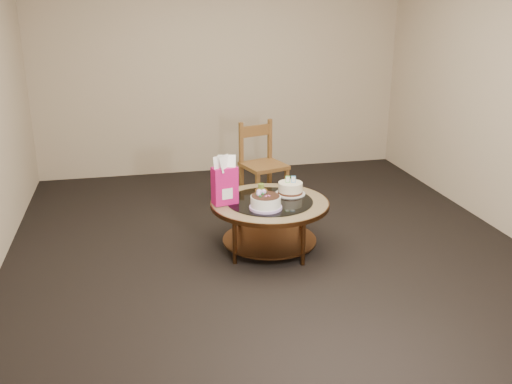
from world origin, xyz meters
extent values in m
plane|color=black|center=(0.00, 0.00, 0.00)|extent=(5.00, 5.00, 0.00)
cube|color=tan|center=(0.00, 2.50, 1.30)|extent=(4.50, 0.02, 2.60)
cube|color=tan|center=(0.00, -2.50, 1.30)|extent=(4.50, 0.02, 2.60)
cylinder|color=#563118|center=(0.35, 0.20, 0.21)|extent=(0.04, 0.04, 0.42)
cylinder|color=#563118|center=(-0.20, 0.35, 0.21)|extent=(0.04, 0.04, 0.42)
cylinder|color=#563118|center=(-0.35, -0.20, 0.21)|extent=(0.04, 0.04, 0.42)
cylinder|color=#563118|center=(0.20, -0.35, 0.21)|extent=(0.04, 0.04, 0.42)
cylinder|color=#563118|center=(0.00, 0.00, 0.10)|extent=(0.82, 0.82, 0.02)
cylinder|color=#563118|center=(0.00, 0.00, 0.43)|extent=(1.02, 1.02, 0.04)
cylinder|color=#927A51|center=(0.00, 0.00, 0.45)|extent=(1.00, 1.00, 0.01)
cylinder|color=black|center=(0.00, 0.00, 0.45)|extent=(0.74, 0.74, 0.01)
cylinder|color=#C2A0E3|center=(-0.08, -0.17, 0.47)|extent=(0.27, 0.27, 0.02)
cylinder|color=white|center=(-0.08, -0.17, 0.51)|extent=(0.25, 0.25, 0.11)
cylinder|color=black|center=(-0.08, -0.17, 0.57)|extent=(0.23, 0.23, 0.01)
sphere|color=#C2A0E3|center=(-0.12, -0.13, 0.59)|extent=(0.05, 0.05, 0.05)
sphere|color=#C2A0E3|center=(-0.08, -0.12, 0.59)|extent=(0.04, 0.04, 0.04)
sphere|color=#C2A0E3|center=(-0.14, -0.17, 0.59)|extent=(0.04, 0.04, 0.04)
cone|color=#207A35|center=(-0.09, -0.15, 0.58)|extent=(0.03, 0.03, 0.02)
cone|color=#207A35|center=(-0.15, -0.14, 0.58)|extent=(0.04, 0.04, 0.02)
cone|color=#207A35|center=(-0.06, -0.11, 0.58)|extent=(0.04, 0.03, 0.02)
cone|color=#207A35|center=(-0.12, -0.19, 0.58)|extent=(0.04, 0.04, 0.02)
cylinder|color=silver|center=(0.22, 0.13, 0.46)|extent=(0.27, 0.27, 0.01)
cylinder|color=#401E12|center=(0.22, 0.13, 0.48)|extent=(0.22, 0.22, 0.02)
cylinder|color=#F3E4C9|center=(0.22, 0.13, 0.53)|extent=(0.21, 0.21, 0.08)
cube|color=#57BA4F|center=(0.19, 0.14, 0.60)|extent=(0.04, 0.02, 0.06)
cube|color=white|center=(0.19, 0.14, 0.60)|extent=(0.03, 0.02, 0.05)
cube|color=#4194DF|center=(0.24, 0.13, 0.60)|extent=(0.04, 0.02, 0.06)
cube|color=white|center=(0.24, 0.13, 0.60)|extent=(0.03, 0.02, 0.05)
cube|color=#D1137F|center=(-0.38, 0.02, 0.62)|extent=(0.23, 0.15, 0.32)
cube|color=white|center=(-0.38, 0.02, 0.56)|extent=(0.12, 0.13, 0.09)
cube|color=#DAB259|center=(-0.02, 0.25, 0.46)|extent=(0.12, 0.12, 0.01)
cylinder|color=gold|center=(-0.02, 0.25, 0.47)|extent=(0.11, 0.11, 0.01)
cylinder|color=olive|center=(-0.02, 0.25, 0.50)|extent=(0.06, 0.06, 0.06)
cylinder|color=black|center=(-0.02, 0.25, 0.54)|extent=(0.00, 0.00, 0.01)
cube|color=brown|center=(0.21, 1.11, 0.44)|extent=(0.51, 0.51, 0.04)
cube|color=brown|center=(0.09, 0.90, 0.22)|extent=(0.05, 0.05, 0.44)
cube|color=brown|center=(0.43, 1.00, 0.22)|extent=(0.05, 0.05, 0.44)
cube|color=brown|center=(-0.01, 1.23, 0.22)|extent=(0.05, 0.05, 0.44)
cube|color=brown|center=(0.33, 1.33, 0.22)|extent=(0.05, 0.05, 0.44)
cube|color=brown|center=(-0.01, 1.23, 0.66)|extent=(0.05, 0.05, 0.45)
cube|color=brown|center=(0.33, 1.33, 0.66)|extent=(0.05, 0.05, 0.45)
cube|color=brown|center=(0.16, 1.28, 0.77)|extent=(0.34, 0.13, 0.12)
camera|label=1|loc=(-1.11, -4.45, 2.13)|focal=40.00mm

